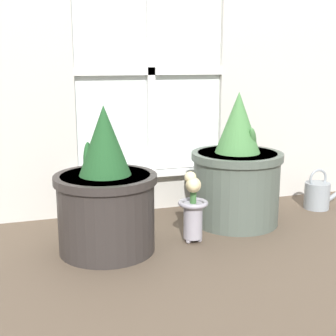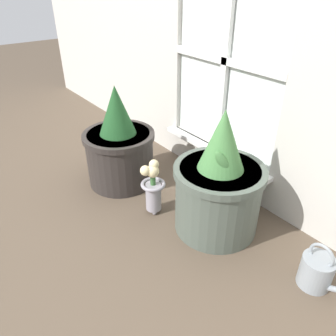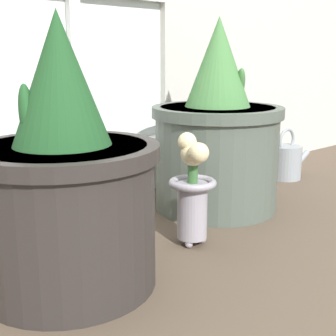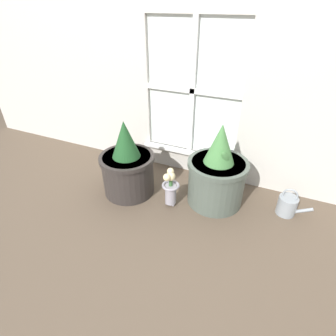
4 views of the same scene
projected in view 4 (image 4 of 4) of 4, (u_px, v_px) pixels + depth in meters
name	position (u px, v px, depth m)	size (l,w,h in m)	color
ground_plane	(158.00, 214.00, 1.78)	(10.00, 10.00, 0.00)	brown
potted_plant_left	(128.00, 166.00, 1.89)	(0.39, 0.39, 0.57)	#2D2826
potted_plant_right	(217.00, 174.00, 1.78)	(0.41, 0.41, 0.59)	#4C564C
flower_vase	(170.00, 187.00, 1.79)	(0.12, 0.12, 0.29)	#99939E
watering_can	(287.00, 205.00, 1.75)	(0.22, 0.12, 0.20)	gray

